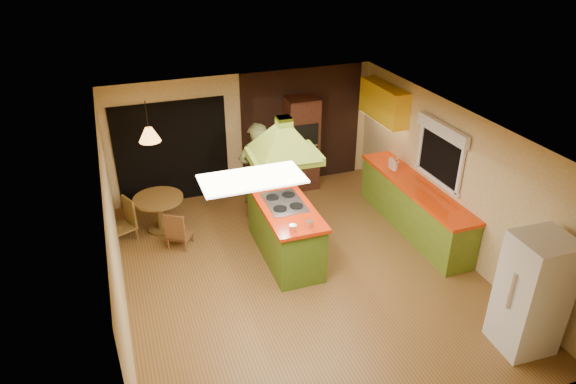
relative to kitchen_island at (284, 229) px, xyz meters
name	(u,v)px	position (x,y,z in m)	size (l,w,h in m)	color
ground	(301,273)	(0.07, -0.62, -0.51)	(6.50, 6.50, 0.00)	brown
room_walls	(302,207)	(0.07, -0.62, 0.74)	(5.50, 6.50, 6.50)	beige
ceiling_plane	(303,130)	(0.07, -0.62, 1.99)	(6.50, 6.50, 0.00)	silver
brick_panel	(302,127)	(1.32, 2.61, 0.74)	(2.64, 0.03, 2.50)	#381E14
nook_opening	(172,153)	(-1.43, 2.61, 0.54)	(2.20, 0.03, 2.10)	black
right_counter	(414,207)	(2.52, -0.02, -0.05)	(0.62, 3.05, 0.92)	olive
upper_cabinets	(384,102)	(2.64, 1.58, 1.44)	(0.34, 1.40, 0.70)	yellow
window_right	(442,143)	(2.76, -0.22, 1.26)	(0.12, 1.35, 1.06)	black
fluor_panel	(252,179)	(-1.03, -1.82, 1.97)	(1.20, 0.60, 0.03)	white
kitchen_island	(284,229)	(0.00, 0.00, 0.00)	(0.85, 2.06, 1.03)	#4B6C1B
range_hood	(284,133)	(0.00, 0.00, 1.73)	(1.13, 0.84, 0.80)	olive
man	(257,172)	(-0.05, 1.37, 0.45)	(0.71, 0.46, 1.94)	#51572E
refrigerator	(532,294)	(2.31, -3.09, 0.34)	(0.70, 0.66, 1.70)	white
wall_oven	(301,143)	(1.19, 2.33, 0.48)	(0.67, 0.61, 1.98)	#482417
dining_table	(159,207)	(-1.89, 1.53, -0.04)	(0.90, 0.90, 0.68)	brown
chair_left	(121,221)	(-2.59, 1.43, -0.13)	(0.42, 0.42, 0.77)	brown
chair_near	(179,228)	(-1.64, 0.88, -0.16)	(0.39, 0.39, 0.71)	brown
pendant_lamp	(149,135)	(-1.89, 1.53, 1.39)	(0.37, 0.37, 0.24)	#FF9E3F
canister_large	(394,163)	(2.47, 0.72, 0.51)	(0.15, 0.15, 0.21)	beige
canister_medium	(395,166)	(2.47, 0.66, 0.49)	(0.13, 0.13, 0.18)	beige
canister_small	(392,163)	(2.47, 0.79, 0.49)	(0.13, 0.13, 0.18)	beige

